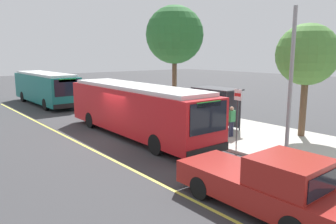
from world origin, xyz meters
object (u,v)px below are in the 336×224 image
object	(u,v)px
waiting_bench	(217,121)
route_sign_post	(237,108)
transit_bus_main	(136,108)
pedestrian_commuter	(231,119)
pickup_truck	(267,185)
transit_bus_second	(45,87)

from	to	relation	value
waiting_bench	route_sign_post	world-z (taller)	route_sign_post
transit_bus_main	waiting_bench	distance (m)	5.12
transit_bus_main	waiting_bench	size ratio (longest dim) A/B	7.39
transit_bus_main	pedestrian_commuter	world-z (taller)	transit_bus_main
transit_bus_main	pickup_truck	world-z (taller)	transit_bus_main
transit_bus_second	route_sign_post	xyz separation A→B (m)	(20.16, 2.83, 0.34)
transit_bus_main	transit_bus_second	xyz separation A→B (m)	(-15.19, 0.04, -0.00)
transit_bus_main	route_sign_post	xyz separation A→B (m)	(4.97, 2.87, 0.34)
pickup_truck	route_sign_post	xyz separation A→B (m)	(-5.13, 4.92, 1.10)
pickup_truck	route_sign_post	bearing A→B (deg)	136.22
pickup_truck	waiting_bench	size ratio (longest dim) A/B	3.38
transit_bus_second	route_sign_post	size ratio (longest dim) A/B	3.80
route_sign_post	pedestrian_commuter	bearing A→B (deg)	141.92
transit_bus_main	pickup_truck	size ratio (longest dim) A/B	2.19
transit_bus_main	waiting_bench	world-z (taller)	transit_bus_main
transit_bus_main	pickup_truck	bearing A→B (deg)	-11.46
pickup_truck	pedestrian_commuter	bearing A→B (deg)	137.11
transit_bus_second	waiting_bench	distance (m)	17.85
pickup_truck	waiting_bench	bearing A→B (deg)	140.53
transit_bus_second	waiting_bench	size ratio (longest dim) A/B	6.66
transit_bus_second	pedestrian_commuter	bearing A→B (deg)	10.77
transit_bus_second	pedestrian_commuter	size ratio (longest dim) A/B	6.30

